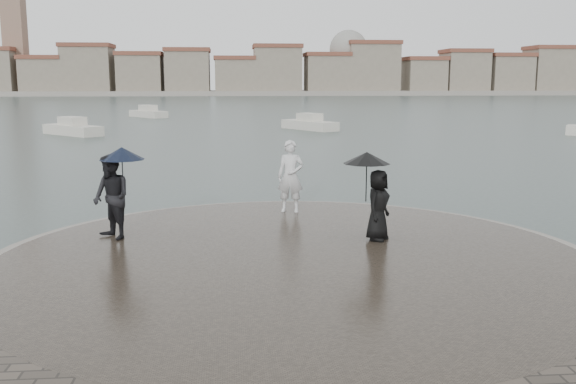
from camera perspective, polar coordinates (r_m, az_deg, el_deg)
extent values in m
plane|color=#2B3835|center=(9.76, 2.57, -13.33)|extent=(400.00, 400.00, 0.00)
cylinder|color=gray|center=(12.98, 0.51, -6.61)|extent=(12.50, 12.50, 0.32)
cylinder|color=#2D261E|center=(12.97, 0.51, -6.52)|extent=(11.90, 11.90, 0.36)
imported|color=silver|center=(17.09, 0.23, 1.41)|extent=(0.79, 0.61, 1.93)
imported|color=black|center=(14.68, -15.43, -0.45)|extent=(1.14, 1.16, 1.88)
cylinder|color=black|center=(14.67, -14.47, 1.21)|extent=(0.02, 0.02, 0.90)
cone|color=black|center=(14.60, -14.56, 3.34)|extent=(1.00, 1.00, 0.28)
imported|color=black|center=(14.21, 8.00, -1.16)|extent=(0.84, 0.91, 1.57)
cylinder|color=black|center=(14.17, 6.97, 0.95)|extent=(0.02, 0.02, 0.90)
cone|color=black|center=(14.10, 7.02, 3.03)|extent=(1.04, 1.04, 0.26)
cube|color=gray|center=(171.92, -4.73, 8.77)|extent=(260.00, 20.00, 1.20)
cube|color=gray|center=(175.25, -20.86, 9.46)|extent=(10.00, 10.00, 9.00)
cube|color=brown|center=(175.34, -20.97, 11.10)|extent=(10.60, 10.60, 1.00)
cube|color=gray|center=(172.65, -17.33, 10.16)|extent=(12.00, 10.00, 12.00)
cube|color=brown|center=(172.85, -17.44, 12.31)|extent=(12.60, 10.60, 1.00)
cube|color=gray|center=(170.42, -12.97, 10.03)|extent=(11.00, 10.00, 10.00)
cube|color=brown|center=(170.55, -13.04, 11.87)|extent=(11.60, 10.60, 1.00)
cube|color=gray|center=(169.24, -8.88, 10.33)|extent=(11.00, 10.00, 11.00)
cube|color=brown|center=(169.40, -8.94, 12.36)|extent=(11.60, 10.60, 1.00)
cube|color=gray|center=(168.89, -4.74, 10.08)|extent=(10.00, 10.00, 9.00)
cube|color=brown|center=(168.98, -4.77, 11.77)|extent=(10.60, 10.60, 1.00)
cube|color=gray|center=(169.34, -0.96, 10.61)|extent=(12.00, 10.00, 12.00)
cube|color=brown|center=(169.55, -0.97, 12.81)|extent=(12.60, 10.60, 1.00)
cube|color=gray|center=(170.76, 3.46, 10.26)|extent=(11.00, 10.00, 10.00)
cube|color=brown|center=(170.89, 3.48, 12.10)|extent=(11.60, 10.60, 1.00)
cube|color=gray|center=(172.96, 7.47, 10.68)|extent=(13.00, 10.00, 13.00)
cube|color=brown|center=(173.21, 7.53, 13.00)|extent=(13.60, 10.60, 1.00)
cube|color=gray|center=(176.48, 11.97, 9.89)|extent=(10.00, 10.00, 9.00)
cube|color=brown|center=(176.57, 12.03, 11.51)|extent=(10.60, 10.60, 1.00)
cube|color=gray|center=(179.99, 15.38, 10.07)|extent=(11.00, 10.00, 11.00)
cube|color=brown|center=(180.14, 15.47, 11.97)|extent=(11.60, 10.60, 1.00)
cube|color=gray|center=(184.48, 18.92, 9.72)|extent=(11.00, 10.00, 10.00)
cube|color=brown|center=(184.59, 19.02, 11.43)|extent=(11.60, 10.60, 1.00)
cube|color=gray|center=(189.63, 22.30, 9.81)|extent=(12.00, 10.00, 12.00)
cube|color=brown|center=(189.82, 22.43, 11.77)|extent=(12.60, 10.60, 1.00)
cube|color=#846654|center=(179.56, -23.12, 13.00)|extent=(5.00, 5.00, 32.00)
sphere|color=gray|center=(173.91, 5.39, 12.53)|extent=(10.00, 10.00, 10.00)
cube|color=beige|center=(69.89, -12.31, 6.71)|extent=(4.57, 5.37, 0.90)
cube|color=beige|center=(69.86, -12.33, 7.20)|extent=(2.16, 2.32, 0.90)
cube|color=beige|center=(48.50, -18.58, 5.12)|extent=(4.98, 5.06, 0.90)
cube|color=beige|center=(48.46, -18.62, 5.83)|extent=(2.25, 2.27, 0.90)
cube|color=beige|center=(51.02, 1.92, 5.84)|extent=(4.18, 5.55, 0.90)
cube|color=beige|center=(50.98, 1.93, 6.51)|extent=(2.05, 2.33, 0.90)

